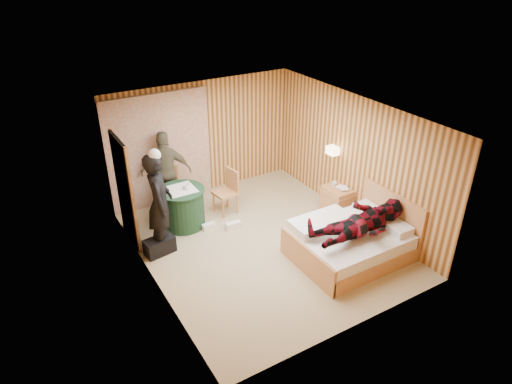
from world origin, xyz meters
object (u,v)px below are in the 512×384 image
chair_near (228,188)px  woman_standing (160,203)px  man_on_bed (363,216)px  bed (350,242)px  man_at_table (166,172)px  round_table (183,207)px  wall_lamp (333,150)px  nightstand (337,201)px  duffel_bag (160,246)px  chair_far (170,186)px

chair_near → woman_standing: woman_standing is taller
chair_near → man_on_bed: 2.97m
woman_standing → chair_near: bearing=-51.0°
bed → chair_near: size_ratio=2.08×
man_at_table → round_table: bearing=112.5°
wall_lamp → nightstand: size_ratio=0.43×
round_table → chair_near: chair_near is taller
bed → duffel_bag: size_ratio=3.61×
round_table → chair_far: 0.73m
chair_near → duffel_bag: (-1.77, -0.69, -0.39)m
round_table → wall_lamp: bearing=-17.1°
wall_lamp → chair_near: 2.25m
woman_standing → man_on_bed: 3.51m
round_table → chair_near: size_ratio=0.97×
wall_lamp → man_at_table: (-2.93, 1.66, -0.44)m
round_table → man_at_table: 0.89m
duffel_bag → man_at_table: (0.74, 1.43, 0.71)m
bed → round_table: bearing=130.9°
round_table → man_at_table: (-0.00, 0.76, 0.46)m
nightstand → chair_far: bearing=146.3°
bed → duffel_bag: bearing=148.1°
chair_far → woman_standing: (-0.64, -1.27, 0.40)m
man_on_bed → chair_far: bearing=122.1°
chair_near → duffel_bag: chair_near is taller
man_on_bed → woman_standing: bearing=142.4°
chair_near → man_on_bed: size_ratio=0.53×
man_on_bed → duffel_bag: bearing=145.1°
wall_lamp → man_on_bed: man_on_bed is taller
duffel_bag → man_on_bed: man_on_bed is taller
chair_near → duffel_bag: bearing=-76.4°
man_at_table → bed: bearing=146.0°
chair_far → round_table: bearing=-77.8°
chair_far → nightstand: bearing=-19.9°
woman_standing → chair_far: bearing=-7.0°
chair_near → wall_lamp: bearing=56.4°
chair_near → woman_standing: (-1.64, -0.58, 0.40)m
wall_lamp → woman_standing: 3.58m
duffel_bag → woman_standing: (0.13, 0.12, 0.79)m
duffel_bag → wall_lamp: bearing=-12.3°
woman_standing → man_at_table: woman_standing is taller
woman_standing → man_on_bed: woman_standing is taller
bed → woman_standing: bearing=145.2°
round_table → woman_standing: bearing=-138.0°
chair_near → man_at_table: bearing=-133.7°
wall_lamp → chair_far: size_ratio=0.28×
wall_lamp → duffel_bag: (-3.68, 0.23, -1.15)m
nightstand → man_on_bed: (-0.73, -1.49, 0.64)m
bed → duffel_bag: 3.40m
wall_lamp → man_at_table: man_at_table is taller
bed → round_table: size_ratio=2.15×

